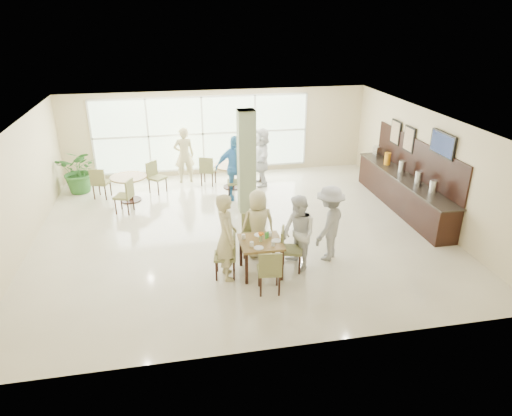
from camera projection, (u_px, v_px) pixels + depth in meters
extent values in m
plane|color=beige|center=(239.00, 230.00, 11.61)|extent=(10.00, 10.00, 0.00)
plane|color=white|center=(238.00, 121.00, 10.50)|extent=(10.00, 10.00, 0.00)
plane|color=beige|center=(218.00, 133.00, 15.11)|extent=(10.00, 0.00, 10.00)
plane|color=beige|center=(284.00, 275.00, 7.00)|extent=(10.00, 0.00, 10.00)
plane|color=beige|center=(18.00, 192.00, 10.19)|extent=(0.00, 9.00, 9.00)
plane|color=beige|center=(427.00, 166.00, 11.92)|extent=(0.00, 9.00, 9.00)
plane|color=silver|center=(203.00, 134.00, 14.99)|extent=(7.00, 0.00, 7.00)
cube|color=#717D57|center=(246.00, 162.00, 12.20)|extent=(0.45, 0.45, 2.80)
cube|color=brown|center=(261.00, 242.00, 9.44)|extent=(0.87, 0.87, 0.05)
cube|color=black|center=(247.00, 269.00, 9.19)|extent=(0.06, 0.06, 0.70)
cube|color=black|center=(282.00, 265.00, 9.32)|extent=(0.06, 0.06, 0.70)
cube|color=black|center=(241.00, 251.00, 9.85)|extent=(0.06, 0.06, 0.70)
cube|color=black|center=(274.00, 248.00, 9.98)|extent=(0.06, 0.06, 0.70)
cylinder|color=brown|center=(128.00, 177.00, 13.11)|extent=(1.04, 1.04, 0.04)
cylinder|color=black|center=(130.00, 189.00, 13.26)|extent=(0.10, 0.10, 0.71)
cylinder|color=black|center=(131.00, 200.00, 13.39)|extent=(0.60, 0.60, 0.03)
cylinder|color=brown|center=(232.00, 165.00, 14.10)|extent=(1.12, 1.12, 0.04)
cylinder|color=black|center=(233.00, 177.00, 14.25)|extent=(0.10, 0.10, 0.71)
cylinder|color=black|center=(233.00, 187.00, 14.39)|extent=(0.60, 0.60, 0.03)
cylinder|color=white|center=(252.00, 244.00, 9.21)|extent=(0.08, 0.08, 0.10)
cylinder|color=white|center=(273.00, 244.00, 9.23)|extent=(0.08, 0.08, 0.10)
cylinder|color=white|center=(243.00, 237.00, 9.51)|extent=(0.08, 0.08, 0.10)
cylinder|color=white|center=(270.00, 234.00, 9.60)|extent=(0.08, 0.08, 0.10)
cylinder|color=white|center=(259.00, 248.00, 9.15)|extent=(0.20, 0.20, 0.01)
cylinder|color=white|center=(259.00, 235.00, 9.68)|extent=(0.20, 0.20, 0.01)
cylinder|color=white|center=(277.00, 241.00, 9.43)|extent=(0.20, 0.20, 0.01)
cylinder|color=#99B27F|center=(261.00, 239.00, 9.40)|extent=(0.07, 0.07, 0.12)
sphere|color=orange|center=(262.00, 234.00, 9.36)|extent=(0.07, 0.07, 0.07)
sphere|color=orange|center=(260.00, 233.00, 9.38)|extent=(0.07, 0.07, 0.07)
sphere|color=orange|center=(260.00, 235.00, 9.33)|extent=(0.07, 0.07, 0.07)
cube|color=green|center=(267.00, 235.00, 9.51)|extent=(0.09, 0.07, 0.15)
cube|color=black|center=(402.00, 193.00, 12.69)|extent=(0.60, 4.60, 0.90)
cube|color=black|center=(404.00, 177.00, 12.50)|extent=(0.64, 4.70, 0.04)
cube|color=black|center=(417.00, 158.00, 12.34)|extent=(0.04, 4.60, 1.00)
cylinder|color=silver|center=(433.00, 188.00, 11.16)|extent=(0.20, 0.20, 0.40)
cylinder|color=silver|center=(419.00, 178.00, 11.79)|extent=(0.20, 0.20, 0.40)
cylinder|color=silver|center=(402.00, 168.00, 12.60)|extent=(0.20, 0.20, 0.40)
cylinder|color=orange|center=(387.00, 159.00, 13.42)|extent=(0.18, 0.18, 0.36)
cube|color=silver|center=(377.00, 152.00, 14.05)|extent=(0.18, 0.30, 0.36)
cube|color=black|center=(443.00, 144.00, 11.07)|extent=(0.06, 1.00, 0.58)
cube|color=#7F99CC|center=(442.00, 144.00, 11.06)|extent=(0.01, 0.92, 0.50)
cube|color=black|center=(409.00, 139.00, 12.63)|extent=(0.04, 0.55, 0.70)
cube|color=brown|center=(408.00, 139.00, 12.63)|extent=(0.01, 0.47, 0.62)
cube|color=black|center=(396.00, 132.00, 13.35)|extent=(0.04, 0.55, 0.70)
cube|color=brown|center=(395.00, 132.00, 13.35)|extent=(0.01, 0.47, 0.62)
imported|color=#2E6729|center=(80.00, 171.00, 13.76)|extent=(1.50, 1.50, 1.37)
imported|color=tan|center=(226.00, 237.00, 9.22)|extent=(0.53, 0.73, 1.86)
imported|color=tan|center=(258.00, 224.00, 10.10)|extent=(0.81, 0.50, 1.57)
imported|color=white|center=(298.00, 233.00, 9.58)|extent=(0.83, 0.95, 1.66)
imported|color=#9E9FA1|center=(329.00, 223.00, 9.96)|extent=(1.21, 1.26, 1.72)
imported|color=#4591CF|center=(235.00, 168.00, 13.17)|extent=(1.12, 0.65, 1.90)
imported|color=white|center=(261.00, 157.00, 14.28)|extent=(0.75, 1.70, 1.83)
imported|color=tan|center=(184.00, 155.00, 14.48)|extent=(0.70, 0.50, 1.80)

